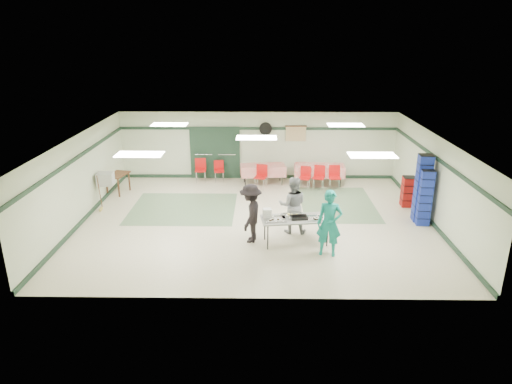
{
  "coord_description": "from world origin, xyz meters",
  "views": [
    {
      "loc": [
        0.18,
        -13.39,
        5.68
      ],
      "look_at": [
        -0.01,
        -0.3,
        1.06
      ],
      "focal_mm": 32.0,
      "sensor_mm": 36.0,
      "label": 1
    }
  ],
  "objects_px": {
    "printer_table": "(118,176)",
    "crate_stack_blue_a": "(422,188)",
    "chair_b": "(305,175)",
    "crate_stack_blue_b": "(425,197)",
    "broom": "(100,192)",
    "chair_d": "(261,174)",
    "chair_a": "(319,175)",
    "volunteer_grey": "(293,205)",
    "serving_table": "(296,220)",
    "chair_c": "(335,175)",
    "volunteer_teal": "(329,223)",
    "dining_table_a": "(319,170)",
    "dining_table_b": "(263,170)",
    "crate_stack_red": "(408,192)",
    "chair_loose_b": "(201,167)",
    "volunteer_dark": "(251,213)",
    "office_printer": "(105,179)",
    "chair_loose_a": "(219,169)"
  },
  "relations": [
    {
      "from": "dining_table_b",
      "to": "crate_stack_blue_b",
      "type": "distance_m",
      "value": 6.33
    },
    {
      "from": "volunteer_teal",
      "to": "crate_stack_blue_a",
      "type": "height_order",
      "value": "crate_stack_blue_a"
    },
    {
      "from": "chair_a",
      "to": "chair_c",
      "type": "distance_m",
      "value": 0.58
    },
    {
      "from": "crate_stack_red",
      "to": "crate_stack_blue_b",
      "type": "relative_size",
      "value": 0.59
    },
    {
      "from": "volunteer_grey",
      "to": "crate_stack_blue_b",
      "type": "distance_m",
      "value": 4.13
    },
    {
      "from": "chair_a",
      "to": "chair_b",
      "type": "relative_size",
      "value": 1.05
    },
    {
      "from": "crate_stack_blue_b",
      "to": "broom",
      "type": "distance_m",
      "value": 10.43
    },
    {
      "from": "dining_table_a",
      "to": "chair_d",
      "type": "distance_m",
      "value": 2.34
    },
    {
      "from": "printer_table",
      "to": "crate_stack_red",
      "type": "bearing_deg",
      "value": 7.21
    },
    {
      "from": "chair_a",
      "to": "chair_loose_b",
      "type": "height_order",
      "value": "chair_loose_b"
    },
    {
      "from": "chair_loose_a",
      "to": "crate_stack_blue_a",
      "type": "xyz_separation_m",
      "value": [
        6.71,
        -4.02,
        0.58
      ]
    },
    {
      "from": "broom",
      "to": "crate_stack_blue_a",
      "type": "bearing_deg",
      "value": -3.52
    },
    {
      "from": "chair_b",
      "to": "crate_stack_blue_b",
      "type": "height_order",
      "value": "crate_stack_blue_b"
    },
    {
      "from": "chair_c",
      "to": "crate_stack_blue_a",
      "type": "bearing_deg",
      "value": -52.69
    },
    {
      "from": "chair_d",
      "to": "crate_stack_blue_b",
      "type": "bearing_deg",
      "value": -18.67
    },
    {
      "from": "serving_table",
      "to": "crate_stack_blue_a",
      "type": "distance_m",
      "value": 4.37
    },
    {
      "from": "volunteer_grey",
      "to": "crate_stack_blue_b",
      "type": "bearing_deg",
      "value": -168.6
    },
    {
      "from": "dining_table_a",
      "to": "office_printer",
      "type": "bearing_deg",
      "value": -159.0
    },
    {
      "from": "chair_a",
      "to": "printer_table",
      "type": "xyz_separation_m",
      "value": [
        -7.48,
        -0.62,
        0.09
      ]
    },
    {
      "from": "volunteer_grey",
      "to": "chair_a",
      "type": "bearing_deg",
      "value": -104.94
    },
    {
      "from": "chair_b",
      "to": "printer_table",
      "type": "xyz_separation_m",
      "value": [
        -6.96,
        -0.62,
        0.12
      ]
    },
    {
      "from": "volunteer_dark",
      "to": "printer_table",
      "type": "relative_size",
      "value": 1.64
    },
    {
      "from": "chair_c",
      "to": "crate_stack_blue_b",
      "type": "xyz_separation_m",
      "value": [
        2.23,
        -3.38,
        0.33
      ]
    },
    {
      "from": "crate_stack_blue_a",
      "to": "chair_d",
      "type": "bearing_deg",
      "value": 148.3
    },
    {
      "from": "serving_table",
      "to": "chair_d",
      "type": "height_order",
      "value": "chair_d"
    },
    {
      "from": "volunteer_grey",
      "to": "chair_a",
      "type": "distance_m",
      "value": 4.22
    },
    {
      "from": "serving_table",
      "to": "chair_c",
      "type": "bearing_deg",
      "value": 61.97
    },
    {
      "from": "chair_c",
      "to": "printer_table",
      "type": "bearing_deg",
      "value": -174.04
    },
    {
      "from": "dining_table_a",
      "to": "chair_loose_b",
      "type": "xyz_separation_m",
      "value": [
        -4.69,
        0.29,
        -0.0
      ]
    },
    {
      "from": "dining_table_a",
      "to": "chair_loose_b",
      "type": "bearing_deg",
      "value": 179.54
    },
    {
      "from": "volunteer_teal",
      "to": "volunteer_dark",
      "type": "relative_size",
      "value": 1.07
    },
    {
      "from": "volunteer_dark",
      "to": "chair_b",
      "type": "bearing_deg",
      "value": 167.74
    },
    {
      "from": "chair_a",
      "to": "chair_c",
      "type": "xyz_separation_m",
      "value": [
        0.58,
        0.0,
        0.0
      ]
    },
    {
      "from": "volunteer_dark",
      "to": "dining_table_a",
      "type": "bearing_deg",
      "value": 164.46
    },
    {
      "from": "chair_b",
      "to": "crate_stack_blue_b",
      "type": "relative_size",
      "value": 0.49
    },
    {
      "from": "chair_c",
      "to": "chair_loose_a",
      "type": "distance_m",
      "value": 4.57
    },
    {
      "from": "chair_loose_b",
      "to": "crate_stack_blue_a",
      "type": "distance_m",
      "value": 8.43
    },
    {
      "from": "chair_b",
      "to": "crate_stack_blue_b",
      "type": "xyz_separation_m",
      "value": [
        3.34,
        -3.37,
        0.36
      ]
    },
    {
      "from": "dining_table_a",
      "to": "crate_stack_blue_b",
      "type": "xyz_separation_m",
      "value": [
        2.74,
        -3.94,
        0.32
      ]
    },
    {
      "from": "serving_table",
      "to": "dining_table_b",
      "type": "bearing_deg",
      "value": 92.33
    },
    {
      "from": "volunteer_teal",
      "to": "dining_table_a",
      "type": "relative_size",
      "value": 0.92
    },
    {
      "from": "chair_loose_b",
      "to": "crate_stack_blue_b",
      "type": "distance_m",
      "value": 8.56
    },
    {
      "from": "chair_loose_a",
      "to": "crate_stack_blue_a",
      "type": "bearing_deg",
      "value": -39.09
    },
    {
      "from": "chair_b",
      "to": "printer_table",
      "type": "height_order",
      "value": "chair_b"
    },
    {
      "from": "chair_c",
      "to": "broom",
      "type": "relative_size",
      "value": 0.74
    },
    {
      "from": "chair_d",
      "to": "crate_stack_blue_a",
      "type": "distance_m",
      "value": 5.91
    },
    {
      "from": "printer_table",
      "to": "crate_stack_blue_a",
      "type": "bearing_deg",
      "value": 0.32
    },
    {
      "from": "dining_table_a",
      "to": "chair_d",
      "type": "bearing_deg",
      "value": -162.96
    },
    {
      "from": "volunteer_teal",
      "to": "chair_b",
      "type": "xyz_separation_m",
      "value": [
        -0.15,
        5.46,
        -0.38
      ]
    },
    {
      "from": "volunteer_dark",
      "to": "crate_stack_red",
      "type": "height_order",
      "value": "volunteer_dark"
    }
  ]
}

